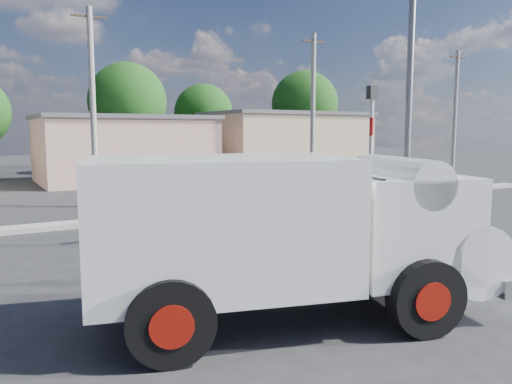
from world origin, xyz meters
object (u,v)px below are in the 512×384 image
traffic_pole (371,150)px  car_red (341,173)px  car_cream (284,173)px  bicycle (291,257)px  cyclist (291,241)px  streetlight (406,64)px  truck (296,230)px

traffic_pole → car_red: bearing=53.0°
car_cream → traffic_pole: bearing=178.5°
bicycle → car_cream: bearing=-27.4°
cyclist → streetlight: (4.86, 1.55, 4.14)m
car_red → cyclist: bearing=155.4°
truck → car_cream: (11.64, 17.99, -0.91)m
bicycle → cyclist: (0.00, 0.00, 0.34)m
bicycle → car_red: size_ratio=0.48×
cyclist → traffic_pole: size_ratio=0.38×
traffic_pole → streetlight: size_ratio=0.48×
bicycle → traffic_pole: traffic_pole is taller
truck → car_cream: size_ratio=1.91×
truck → car_cream: 21.44m
truck → car_red: size_ratio=1.86×
cyclist → streetlight: bearing=-66.8°
truck → bicycle: bearing=73.4°
car_red → traffic_pole: 15.51m
bicycle → car_cream: 19.14m
car_red → streetlight: bearing=164.9°
bicycle → car_red: (13.18, 14.13, 0.17)m
car_cream → streetlight: (-5.56, -14.51, 4.36)m
truck → car_cream: truck is taller
car_red → bicycle: bearing=155.4°
bicycle → cyclist: size_ratio=1.11×
truck → cyclist: (1.22, 1.93, -0.70)m
bicycle → car_red: 19.33m
cyclist → streetlight: size_ratio=0.18×
truck → cyclist: bearing=73.4°
traffic_pole → streetlight: streetlight is taller
cyclist → car_red: cyclist is taller
traffic_pole → cyclist: bearing=-154.8°
bicycle → traffic_pole: 4.82m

